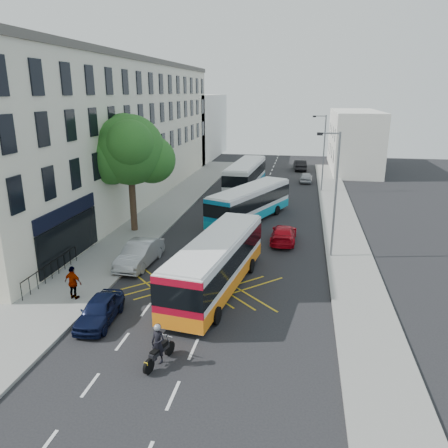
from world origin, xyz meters
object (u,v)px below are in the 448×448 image
at_px(parked_car_blue, 100,310).
at_px(lamp_near, 334,189).
at_px(bus_near, 216,263).
at_px(pedestrian_far, 73,283).
at_px(parked_car_silver, 140,254).
at_px(lamp_far, 323,149).
at_px(street_tree, 129,151).
at_px(distant_car_dark, 300,165).
at_px(red_hatchback, 284,234).
at_px(distant_car_grey, 249,172).
at_px(bus_mid, 250,203).
at_px(distant_car_silver, 306,177).
at_px(motorbike, 159,345).
at_px(bus_far, 246,176).

bearing_deg(parked_car_blue, lamp_near, 39.93).
xyz_separation_m(lamp_near, bus_near, (-6.37, -6.11, -3.05)).
bearing_deg(pedestrian_far, parked_car_silver, -93.81).
bearing_deg(lamp_far, street_tree, -130.81).
bearing_deg(parked_car_silver, street_tree, 117.71).
bearing_deg(parked_car_blue, pedestrian_far, 138.27).
xyz_separation_m(lamp_near, distant_car_dark, (-2.41, 33.50, -3.89)).
distance_m(lamp_far, bus_near, 27.05).
distance_m(parked_car_silver, distant_car_dark, 38.15).
height_order(red_hatchback, distant_car_grey, distant_car_grey).
relative_size(street_tree, bus_mid, 0.85).
bearing_deg(distant_car_silver, distant_car_dark, -81.98).
relative_size(lamp_far, distant_car_grey, 1.71).
relative_size(red_hatchback, distant_car_dark, 0.98).
bearing_deg(red_hatchback, lamp_far, -99.17).
bearing_deg(parked_car_blue, distant_car_dark, 75.18).
relative_size(street_tree, parked_car_blue, 2.42).
xyz_separation_m(parked_car_silver, distant_car_dark, (9.39, 36.98, -0.03)).
bearing_deg(lamp_near, red_hatchback, 140.54).
bearing_deg(lamp_near, distant_car_dark, 94.11).
height_order(bus_mid, parked_car_silver, bus_mid).
distance_m(lamp_far, motorbike, 34.27).
distance_m(bus_far, distant_car_grey, 8.37).
xyz_separation_m(bus_far, distant_car_silver, (6.54, 6.17, -1.07)).
bearing_deg(bus_far, pedestrian_far, -97.28).
relative_size(motorbike, parked_car_blue, 0.54).
bearing_deg(street_tree, red_hatchback, -1.92).
relative_size(lamp_near, motorbike, 4.07).
distance_m(parked_car_silver, distant_car_grey, 30.81).
distance_m(red_hatchback, distant_car_dark, 30.93).
relative_size(bus_near, motorbike, 5.50).
distance_m(bus_near, bus_far, 25.07).
bearing_deg(bus_mid, bus_near, -68.14).
bearing_deg(distant_car_silver, bus_far, 45.56).
bearing_deg(lamp_near, bus_near, -136.19).
distance_m(red_hatchback, pedestrian_far, 15.30).
bearing_deg(pedestrian_far, bus_near, -146.40).
bearing_deg(motorbike, bus_near, 100.05).
bearing_deg(parked_car_blue, parked_car_silver, 91.97).
height_order(lamp_far, distant_car_dark, lamp_far).
xyz_separation_m(street_tree, parked_car_silver, (2.91, -6.45, -5.54)).
distance_m(motorbike, parked_car_silver, 10.78).
bearing_deg(lamp_far, bus_mid, -116.82).
distance_m(street_tree, red_hatchback, 12.89).
xyz_separation_m(bus_near, distant_car_grey, (-2.40, 33.29, -0.92)).
xyz_separation_m(lamp_far, bus_mid, (-6.23, -12.32, -3.10)).
relative_size(motorbike, parked_car_silver, 0.43).
distance_m(lamp_near, distant_car_dark, 33.81).
bearing_deg(distant_car_silver, red_hatchback, 88.18).
relative_size(bus_mid, red_hatchback, 2.42).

